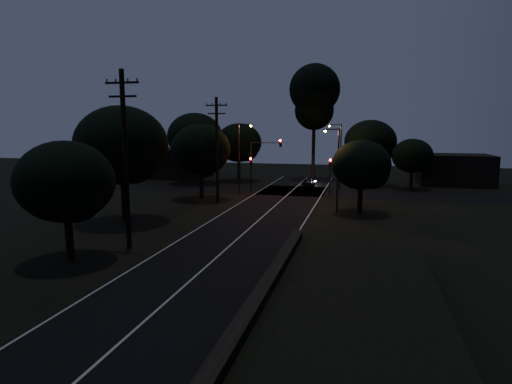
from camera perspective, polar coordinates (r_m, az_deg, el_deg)
The scene contains 22 objects.
road_surface at distance 41.06m, azimuth 2.41°, elevation -1.99°, with size 60.00×70.00×0.03m.
retaining_wall at distance 13.37m, azimuth 11.32°, elevation -22.86°, with size 6.93×26.00×1.60m.
utility_pole_mid at distance 27.40m, azimuth -17.03°, elevation 4.42°, with size 2.20×0.30×11.00m.
utility_pole_far at distance 42.86m, azimuth -5.23°, elevation 5.80°, with size 2.20×0.30×10.50m.
tree_left_b at distance 25.99m, azimuth -23.86°, elevation 0.99°, with size 5.40×5.40×6.86m.
tree_left_c at distance 35.43m, azimuth -17.25°, elevation 5.71°, with size 7.35×7.35×9.28m.
tree_left_d at distance 45.42m, azimuth -7.17°, elevation 5.50°, with size 6.26×6.26×7.94m.
tree_far_nw at distance 60.73m, azimuth -2.13°, elevation 6.45°, with size 6.43×6.43×8.15m.
tree_far_w at distance 58.51m, azimuth -7.96°, elevation 7.18°, with size 7.46×7.46×9.51m.
tree_far_ne at distance 58.33m, azimuth 15.23°, elevation 6.32°, with size 6.76×6.76×8.55m.
tree_far_e at distance 55.77m, azimuth 20.31°, elevation 4.44°, with size 4.89×4.89×6.21m.
tree_right_a at distance 38.47m, azimuth 14.12°, elevation 3.35°, with size 5.11×5.11×6.49m.
tall_pine at distance 63.97m, azimuth 7.80°, elevation 12.53°, with size 7.33×7.33×16.66m.
building_left at distance 66.85m, azimuth -10.91°, elevation 3.86°, with size 10.00×8.00×4.40m, color black.
building_right at distance 62.81m, azimuth 24.91°, elevation 2.73°, with size 9.00×7.00×4.00m, color black.
signal_left at distance 50.27m, azimuth -0.67°, elevation 3.22°, with size 0.28×0.35×4.10m.
signal_right at distance 48.77m, azimuth 9.85°, elevation 2.93°, with size 0.28×0.35×4.10m.
signal_mast at distance 49.76m, azimuth 1.21°, elevation 4.90°, with size 3.70×0.35×6.25m.
streetlight_a at distance 48.41m, azimuth -2.09°, elevation 5.14°, with size 1.66×0.26×8.00m.
streetlight_b at distance 52.58m, azimuth 11.00°, elevation 5.27°, with size 1.66×0.26×8.00m.
streetlight_c at distance 38.62m, azimuth 10.63°, elevation 3.70°, with size 1.46×0.26×7.50m.
car at distance 55.27m, azimuth 7.00°, elevation 1.26°, with size 1.31×3.24×1.11m, color black.
Camera 1 is at (8.09, -8.42, 7.56)m, focal length 30.00 mm.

